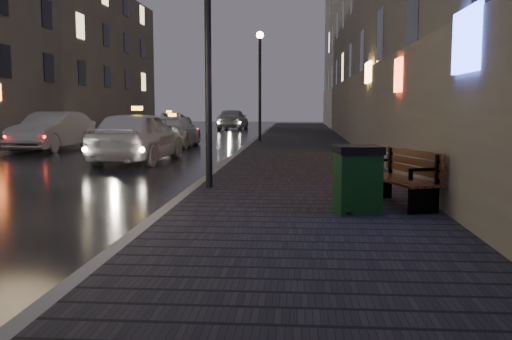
{
  "coord_description": "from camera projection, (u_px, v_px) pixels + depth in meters",
  "views": [
    {
      "loc": [
        3.74,
        -5.92,
        1.89
      ],
      "look_at": [
        3.06,
        3.19,
        0.85
      ],
      "focal_mm": 40.0,
      "sensor_mm": 36.0,
      "label": 1
    }
  ],
  "objects": [
    {
      "name": "building_far_c",
      "position": [
        82.0,
        60.0,
        45.37
      ],
      "size": [
        6.0,
        22.0,
        11.0
      ],
      "primitive_type": "cube",
      "color": "#6B6051",
      "rests_on": "ground"
    },
    {
      "name": "lamp_far",
      "position": [
        260.0,
        72.0,
        27.62
      ],
      "size": [
        0.36,
        0.36,
        5.28
      ],
      "color": "black",
      "rests_on": "sidewalk"
    },
    {
      "name": "curb",
      "position": [
        251.0,
        144.0,
        27.04
      ],
      "size": [
        0.2,
        58.0,
        0.15
      ],
      "primitive_type": "cube",
      "color": "slate",
      "rests_on": "ground"
    },
    {
      "name": "bench",
      "position": [
        404.0,
        178.0,
        9.92
      ],
      "size": [
        1.23,
        2.01,
        0.97
      ],
      "rotation": [
        0.0,
        0.0,
        0.33
      ],
      "color": "black",
      "rests_on": "sidewalk"
    },
    {
      "name": "car_left_mid",
      "position": [
        53.0,
        131.0,
        24.01
      ],
      "size": [
        2.06,
        5.01,
        1.61
      ],
      "primitive_type": "imported",
      "rotation": [
        0.0,
        0.0,
        -0.07
      ],
      "color": "#97979E",
      "rests_on": "ground"
    },
    {
      "name": "sidewalk",
      "position": [
        302.0,
        144.0,
        26.87
      ],
      "size": [
        4.6,
        58.0,
        0.15
      ],
      "primitive_type": "cube",
      "color": "black",
      "rests_on": "ground"
    },
    {
      "name": "sidewalk_far",
      "position": [
        43.0,
        143.0,
        27.79
      ],
      "size": [
        2.4,
        58.0,
        0.15
      ],
      "primitive_type": "cube",
      "color": "black",
      "rests_on": "ground"
    },
    {
      "name": "lamp_near",
      "position": [
        208.0,
        27.0,
        11.77
      ],
      "size": [
        0.36,
        0.36,
        5.28
      ],
      "color": "black",
      "rests_on": "sidewalk"
    },
    {
      "name": "car_far",
      "position": [
        233.0,
        119.0,
        44.29
      ],
      "size": [
        2.22,
        4.88,
        1.62
      ],
      "primitive_type": "imported",
      "rotation": [
        0.0,
        0.0,
        3.08
      ],
      "color": "#95969C",
      "rests_on": "ground"
    },
    {
      "name": "taxi_far",
      "position": [
        169.0,
        123.0,
        39.3
      ],
      "size": [
        2.36,
        5.02,
        1.39
      ],
      "primitive_type": "imported",
      "rotation": [
        0.0,
        0.0,
        -0.01
      ],
      "color": "silver",
      "rests_on": "ground"
    },
    {
      "name": "trash_bin",
      "position": [
        357.0,
        179.0,
        9.23
      ],
      "size": [
        0.81,
        0.81,
        1.09
      ],
      "rotation": [
        0.0,
        0.0,
        0.14
      ],
      "color": "black",
      "rests_on": "sidewalk"
    },
    {
      "name": "taxi_near",
      "position": [
        138.0,
        136.0,
        18.89
      ],
      "size": [
        2.31,
        5.15,
        1.72
      ],
      "primitive_type": "imported",
      "rotation": [
        0.0,
        0.0,
        3.09
      ],
      "color": "silver",
      "rests_on": "ground"
    },
    {
      "name": "curb_far",
      "position": [
        69.0,
        143.0,
        27.7
      ],
      "size": [
        0.2,
        58.0,
        0.15
      ],
      "primitive_type": "cube",
      "color": "slate",
      "rests_on": "ground"
    },
    {
      "name": "taxi_mid",
      "position": [
        172.0,
        132.0,
        25.74
      ],
      "size": [
        1.96,
        4.79,
        1.39
      ],
      "primitive_type": "imported",
      "rotation": [
        0.0,
        0.0,
        3.14
      ],
      "color": "white",
      "rests_on": "ground"
    },
    {
      "name": "building_near",
      "position": [
        364.0,
        17.0,
        29.86
      ],
      "size": [
        1.8,
        50.0,
        13.0
      ],
      "primitive_type": "cube",
      "color": "#605B54",
      "rests_on": "ground"
    }
  ]
}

